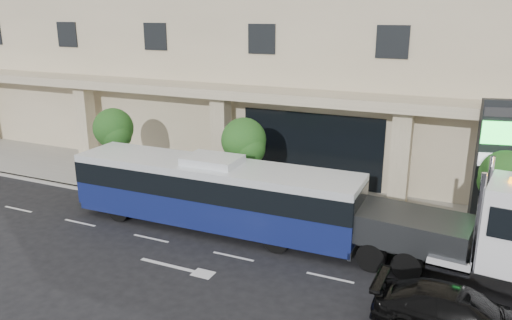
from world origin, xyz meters
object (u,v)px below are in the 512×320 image
(tow_truck, at_px, (487,237))
(black_sedan, at_px, (459,315))
(city_bus, at_px, (213,192))
(signage_pylon, at_px, (493,166))

(tow_truck, height_order, black_sedan, tow_truck)
(tow_truck, bearing_deg, city_bus, -175.73)
(signage_pylon, bearing_deg, city_bus, -170.44)
(city_bus, xyz_separation_m, tow_truck, (11.15, -0.38, 0.14))
(city_bus, relative_size, tow_truck, 1.34)
(black_sedan, xyz_separation_m, signage_pylon, (0.61, 8.40, 2.36))
(tow_truck, relative_size, black_sedan, 1.94)
(city_bus, bearing_deg, tow_truck, -2.80)
(city_bus, xyz_separation_m, black_sedan, (10.57, -3.94, -0.96))
(city_bus, xyz_separation_m, signage_pylon, (11.17, 4.46, 1.40))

